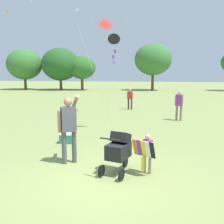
% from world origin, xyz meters
% --- Properties ---
extents(ground_plane, '(120.00, 120.00, 0.00)m').
position_xyz_m(ground_plane, '(0.00, 0.00, 0.00)').
color(ground_plane, '#849351').
extents(treeline_distant, '(32.33, 5.59, 6.18)m').
position_xyz_m(treeline_distant, '(-6.97, 28.51, 3.61)').
color(treeline_distant, brown).
rests_on(treeline_distant, ground).
extents(child_with_butterfly_kite, '(0.57, 0.47, 0.98)m').
position_xyz_m(child_with_butterfly_kite, '(0.94, 0.52, 0.59)').
color(child_with_butterfly_kite, '#7F705B').
rests_on(child_with_butterfly_kite, ground).
extents(person_adult_flyer, '(0.56, 0.70, 1.87)m').
position_xyz_m(person_adult_flyer, '(-1.14, 0.95, 1.08)').
color(person_adult_flyer, '#4C4C51').
rests_on(person_adult_flyer, ground).
extents(stroller, '(0.74, 1.12, 1.03)m').
position_xyz_m(stroller, '(0.26, 0.48, 0.61)').
color(stroller, black).
rests_on(stroller, ground).
extents(kite_adult_black, '(0.65, 4.12, 3.98)m').
position_xyz_m(kite_adult_black, '(-0.51, 4.96, 3.68)').
color(kite_adult_black, black).
rests_on(kite_adult_black, ground).
extents(kite_orange_delta, '(1.91, 2.59, 5.48)m').
position_xyz_m(kite_orange_delta, '(-1.54, 9.22, 4.88)').
color(kite_orange_delta, red).
rests_on(kite_orange_delta, ground).
extents(person_couple_left, '(0.42, 0.36, 1.55)m').
position_xyz_m(person_couple_left, '(2.45, 7.64, 0.91)').
color(person_couple_left, '#7F705B').
rests_on(person_couple_left, ground).
extents(person_kid_running, '(0.44, 0.25, 1.40)m').
position_xyz_m(person_kid_running, '(-0.31, 11.10, 0.82)').
color(person_kid_running, '#232328').
rests_on(person_kid_running, ground).
extents(cooler_box, '(0.45, 0.33, 0.35)m').
position_xyz_m(cooler_box, '(-1.85, 2.82, 0.18)').
color(cooler_box, '#288466').
rests_on(cooler_box, ground).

